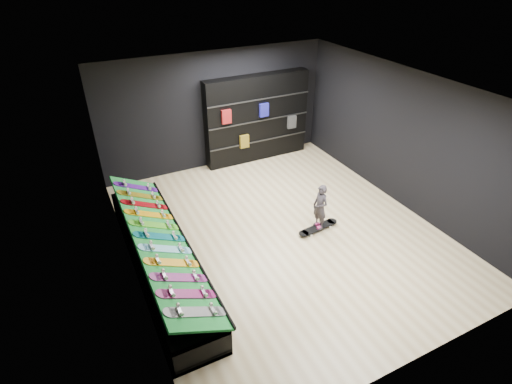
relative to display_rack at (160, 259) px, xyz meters
name	(u,v)px	position (x,y,z in m)	size (l,w,h in m)	color
floor	(282,232)	(2.55, 0.00, -0.25)	(6.00, 7.00, 0.01)	beige
ceiling	(288,90)	(2.55, 0.00, 2.75)	(6.00, 7.00, 0.01)	white
wall_back	(216,111)	(2.55, 3.50, 1.25)	(6.00, 0.02, 3.00)	black
wall_front	(427,289)	(2.55, -3.50, 1.25)	(6.00, 0.02, 3.00)	black
wall_left	(123,208)	(-0.45, 0.00, 1.25)	(0.02, 7.00, 3.00)	black
wall_right	(404,139)	(5.55, 0.00, 1.25)	(0.02, 7.00, 3.00)	black
display_rack	(160,259)	(0.00, 0.00, 0.00)	(0.90, 4.50, 0.50)	black
turf_ramp	(160,238)	(0.05, 0.00, 0.46)	(1.00, 4.50, 0.04)	#116E26
back_shelving	(257,118)	(3.63, 3.32, 0.91)	(2.90, 0.34, 2.32)	black
floor_skateboard	(318,228)	(3.26, -0.30, -0.21)	(0.98, 0.22, 0.09)	black
child	(319,215)	(3.26, -0.30, 0.14)	(0.22, 0.16, 0.59)	black
display_board_0	(196,312)	(0.06, -1.90, 0.49)	(0.98, 0.22, 0.09)	black
display_board_1	(187,294)	(0.06, -1.52, 0.49)	(0.98, 0.22, 0.09)	#E5198C
display_board_2	(179,277)	(0.06, -1.14, 0.49)	(0.98, 0.22, 0.09)	#2626BF
display_board_3	(172,263)	(0.06, -0.76, 0.49)	(0.98, 0.22, 0.09)	orange
display_board_4	(166,249)	(0.06, -0.38, 0.49)	(0.98, 0.22, 0.09)	#0CB2E5
display_board_5	(160,236)	(0.06, 0.00, 0.49)	(0.98, 0.22, 0.09)	#0C8C99
display_board_6	(155,225)	(0.06, 0.38, 0.49)	(0.98, 0.22, 0.09)	green
display_board_7	(150,214)	(0.06, 0.76, 0.49)	(0.98, 0.22, 0.09)	yellow
display_board_8	(145,204)	(0.06, 1.14, 0.49)	(0.98, 0.22, 0.09)	red
display_board_9	(141,195)	(0.06, 1.52, 0.49)	(0.98, 0.22, 0.09)	yellow
display_board_10	(136,187)	(0.06, 1.90, 0.49)	(0.98, 0.22, 0.09)	purple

